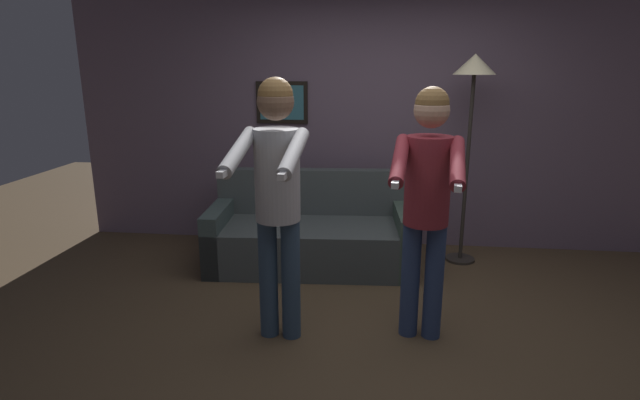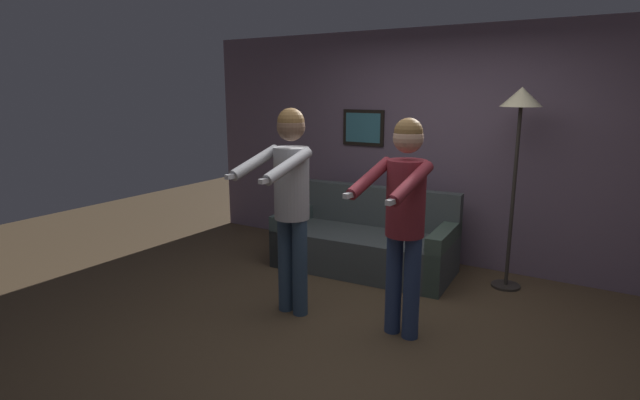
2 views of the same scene
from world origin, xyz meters
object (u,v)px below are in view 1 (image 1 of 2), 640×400
(torchiere_lamp, at_px, (473,86))
(person_standing_right, at_px, (427,192))
(couch, at_px, (311,237))
(person_standing_left, at_px, (277,185))

(torchiere_lamp, relative_size, person_standing_right, 1.13)
(couch, bearing_deg, person_standing_right, -53.10)
(couch, relative_size, person_standing_left, 1.09)
(couch, distance_m, person_standing_right, 1.73)
(couch, height_order, person_standing_right, person_standing_right)
(couch, xyz_separation_m, person_standing_left, (-0.05, -1.35, 0.82))
(person_standing_left, distance_m, person_standing_right, 0.99)
(torchiere_lamp, bearing_deg, person_standing_right, -108.89)
(person_standing_left, bearing_deg, person_standing_right, 6.52)
(torchiere_lamp, bearing_deg, couch, -169.79)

